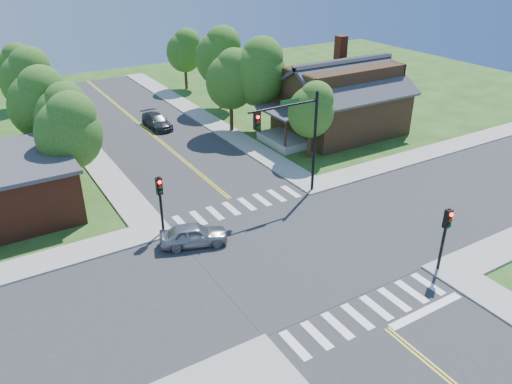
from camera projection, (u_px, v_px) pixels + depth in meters
ground at (292, 251)px, 28.55m from camera, size 100.00×100.00×0.00m
road_ns at (292, 251)px, 28.54m from camera, size 10.00×90.00×0.04m
road_ew at (292, 251)px, 28.54m from camera, size 90.00×10.00×0.04m
intersection_patch at (292, 251)px, 28.55m from camera, size 10.20×10.20×0.06m
sidewalk_ne at (333, 125)px, 47.91m from camera, size 40.00×40.00×0.14m
crosswalk_north at (239, 206)px, 33.26m from camera, size 8.85×2.00×0.01m
crosswalk_south at (367, 312)px, 23.80m from camera, size 8.85×2.00×0.01m
centerline at (292, 250)px, 28.53m from camera, size 0.30×90.00×0.01m
stop_bar at (426, 311)px, 23.91m from camera, size 4.60×0.45×0.09m
signal_mast_ne at (295, 130)px, 32.43m from camera, size 5.30×0.42×7.20m
signal_pole_se at (446, 228)px, 25.65m from camera, size 0.34×0.42×3.80m
signal_pole_nw at (160, 195)px, 29.01m from camera, size 0.34×0.42×3.80m
house_ne at (340, 96)px, 44.90m from camera, size 13.05×8.80×7.11m
tree_e_a at (312, 108)px, 38.99m from camera, size 3.72×3.53×6.32m
tree_e_b at (259, 70)px, 44.00m from camera, size 5.06×4.81×8.61m
tree_e_c at (221, 55)px, 50.44m from camera, size 4.97×4.72×8.45m
tree_e_d at (185, 49)px, 57.62m from camera, size 4.15×3.94×7.05m
tree_w_a at (70, 129)px, 32.61m from camera, size 4.36×4.14×7.41m
tree_w_b at (40, 101)px, 37.26m from camera, size 4.62×4.39×7.86m
tree_w_c at (29, 78)px, 43.31m from camera, size 4.67×4.43×7.93m
tree_w_d at (16, 65)px, 51.06m from camera, size 3.98×3.78×6.77m
tree_house at (232, 78)px, 44.15m from camera, size 4.49×4.27×7.63m
tree_bldg at (64, 114)px, 36.38m from camera, size 4.09×3.89×6.96m
car_silver at (194, 235)px, 28.82m from camera, size 3.99×4.89×1.33m
car_dgrey at (157, 121)px, 47.00m from camera, size 2.13×4.49×1.26m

